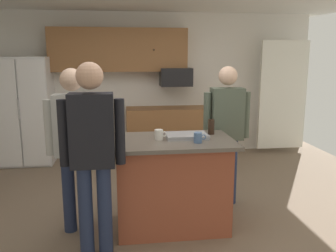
{
  "coord_description": "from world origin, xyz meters",
  "views": [
    {
      "loc": [
        -0.37,
        -3.79,
        1.82
      ],
      "look_at": [
        0.14,
        0.04,
        1.05
      ],
      "focal_mm": 37.6,
      "sensor_mm": 36.0,
      "label": 1
    }
  ],
  "objects_px": {
    "microwave_over_range": "(176,77)",
    "glass_pilsner": "(211,127)",
    "mug_ceramic_white": "(159,135)",
    "person_elder_center": "(74,140)",
    "person_host_foreground": "(93,148)",
    "refrigerator": "(25,111)",
    "kitchen_island": "(172,183)",
    "person_guest_left": "(226,126)",
    "mug_blue_stoneware": "(198,138)",
    "serving_tray": "(186,136)"
  },
  "relations": [
    {
      "from": "person_host_foreground",
      "to": "mug_blue_stoneware",
      "type": "xyz_separation_m",
      "value": [
        1.01,
        0.31,
        -0.01
      ]
    },
    {
      "from": "microwave_over_range",
      "to": "kitchen_island",
      "type": "relative_size",
      "value": 0.44
    },
    {
      "from": "kitchen_island",
      "to": "mug_blue_stoneware",
      "type": "distance_m",
      "value": 0.61
    },
    {
      "from": "glass_pilsner",
      "to": "mug_ceramic_white",
      "type": "xyz_separation_m",
      "value": [
        -0.61,
        -0.19,
        -0.03
      ]
    },
    {
      "from": "refrigerator",
      "to": "person_guest_left",
      "type": "height_order",
      "value": "refrigerator"
    },
    {
      "from": "microwave_over_range",
      "to": "glass_pilsner",
      "type": "relative_size",
      "value": 3.35
    },
    {
      "from": "glass_pilsner",
      "to": "kitchen_island",
      "type": "bearing_deg",
      "value": -157.59
    },
    {
      "from": "kitchen_island",
      "to": "mug_ceramic_white",
      "type": "distance_m",
      "value": 0.55
    },
    {
      "from": "serving_tray",
      "to": "person_elder_center",
      "type": "bearing_deg",
      "value": -178.41
    },
    {
      "from": "glass_pilsner",
      "to": "serving_tray",
      "type": "xyz_separation_m",
      "value": [
        -0.3,
        -0.14,
        -0.06
      ]
    },
    {
      "from": "microwave_over_range",
      "to": "person_guest_left",
      "type": "height_order",
      "value": "person_guest_left"
    },
    {
      "from": "serving_tray",
      "to": "mug_blue_stoneware",
      "type": "bearing_deg",
      "value": -72.43
    },
    {
      "from": "kitchen_island",
      "to": "mug_ceramic_white",
      "type": "bearing_deg",
      "value": 178.46
    },
    {
      "from": "refrigerator",
      "to": "person_elder_center",
      "type": "bearing_deg",
      "value": -66.38
    },
    {
      "from": "person_elder_center",
      "to": "person_host_foreground",
      "type": "xyz_separation_m",
      "value": [
        0.22,
        -0.51,
        0.05
      ]
    },
    {
      "from": "refrigerator",
      "to": "serving_tray",
      "type": "bearing_deg",
      "value": -48.31
    },
    {
      "from": "person_guest_left",
      "to": "mug_blue_stoneware",
      "type": "bearing_deg",
      "value": 19.44
    },
    {
      "from": "microwave_over_range",
      "to": "glass_pilsner",
      "type": "xyz_separation_m",
      "value": [
        0.01,
        -2.57,
        -0.4
      ]
    },
    {
      "from": "microwave_over_range",
      "to": "person_elder_center",
      "type": "distance_m",
      "value": 3.13
    },
    {
      "from": "microwave_over_range",
      "to": "refrigerator",
      "type": "bearing_deg",
      "value": -177.4
    },
    {
      "from": "person_guest_left",
      "to": "person_elder_center",
      "type": "bearing_deg",
      "value": -19.0
    },
    {
      "from": "refrigerator",
      "to": "person_elder_center",
      "type": "distance_m",
      "value": 2.86
    },
    {
      "from": "person_host_foreground",
      "to": "refrigerator",
      "type": "bearing_deg",
      "value": 81.34
    },
    {
      "from": "microwave_over_range",
      "to": "mug_ceramic_white",
      "type": "bearing_deg",
      "value": -102.3
    },
    {
      "from": "microwave_over_range",
      "to": "glass_pilsner",
      "type": "bearing_deg",
      "value": -89.88
    },
    {
      "from": "microwave_over_range",
      "to": "mug_blue_stoneware",
      "type": "distance_m",
      "value": 2.98
    },
    {
      "from": "person_host_foreground",
      "to": "serving_tray",
      "type": "relative_size",
      "value": 4.03
    },
    {
      "from": "microwave_over_range",
      "to": "mug_ceramic_white",
      "type": "relative_size",
      "value": 4.23
    },
    {
      "from": "microwave_over_range",
      "to": "person_host_foreground",
      "type": "bearing_deg",
      "value": -110.82
    },
    {
      "from": "refrigerator",
      "to": "glass_pilsner",
      "type": "bearing_deg",
      "value": -43.22
    },
    {
      "from": "kitchen_island",
      "to": "person_host_foreground",
      "type": "xyz_separation_m",
      "value": [
        -0.77,
        -0.49,
        0.54
      ]
    },
    {
      "from": "serving_tray",
      "to": "glass_pilsner",
      "type": "bearing_deg",
      "value": 24.09
    },
    {
      "from": "person_elder_center",
      "to": "person_host_foreground",
      "type": "distance_m",
      "value": 0.56
    },
    {
      "from": "kitchen_island",
      "to": "mug_ceramic_white",
      "type": "xyz_separation_m",
      "value": [
        -0.14,
        0.0,
        0.53
      ]
    },
    {
      "from": "kitchen_island",
      "to": "glass_pilsner",
      "type": "height_order",
      "value": "glass_pilsner"
    },
    {
      "from": "refrigerator",
      "to": "mug_ceramic_white",
      "type": "height_order",
      "value": "refrigerator"
    },
    {
      "from": "kitchen_island",
      "to": "person_elder_center",
      "type": "xyz_separation_m",
      "value": [
        -0.99,
        0.03,
        0.5
      ]
    },
    {
      "from": "refrigerator",
      "to": "microwave_over_range",
      "type": "height_order",
      "value": "refrigerator"
    },
    {
      "from": "person_elder_center",
      "to": "mug_blue_stoneware",
      "type": "height_order",
      "value": "person_elder_center"
    },
    {
      "from": "mug_blue_stoneware",
      "to": "serving_tray",
      "type": "height_order",
      "value": "mug_blue_stoneware"
    },
    {
      "from": "glass_pilsner",
      "to": "person_guest_left",
      "type": "bearing_deg",
      "value": 49.67
    },
    {
      "from": "microwave_over_range",
      "to": "person_elder_center",
      "type": "xyz_separation_m",
      "value": [
        -1.46,
        -2.73,
        -0.46
      ]
    },
    {
      "from": "refrigerator",
      "to": "glass_pilsner",
      "type": "height_order",
      "value": "refrigerator"
    },
    {
      "from": "glass_pilsner",
      "to": "microwave_over_range",
      "type": "bearing_deg",
      "value": 90.12
    },
    {
      "from": "refrigerator",
      "to": "kitchen_island",
      "type": "xyz_separation_m",
      "value": [
        2.14,
        -2.64,
        -0.41
      ]
    },
    {
      "from": "microwave_over_range",
      "to": "serving_tray",
      "type": "bearing_deg",
      "value": -96.3
    },
    {
      "from": "microwave_over_range",
      "to": "serving_tray",
      "type": "distance_m",
      "value": 2.76
    },
    {
      "from": "refrigerator",
      "to": "mug_ceramic_white",
      "type": "distance_m",
      "value": 3.31
    },
    {
      "from": "person_host_foreground",
      "to": "person_guest_left",
      "type": "xyz_separation_m",
      "value": [
        1.51,
        1.0,
        -0.05
      ]
    },
    {
      "from": "glass_pilsner",
      "to": "mug_ceramic_white",
      "type": "distance_m",
      "value": 0.64
    }
  ]
}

